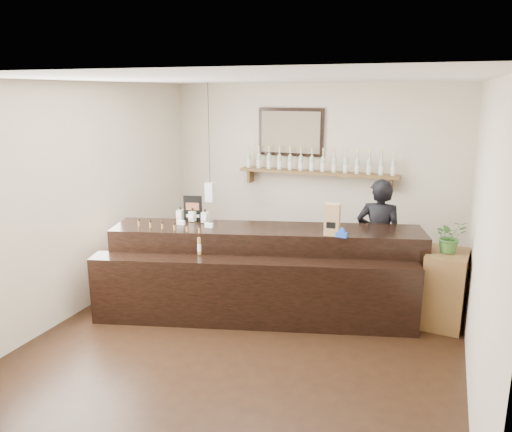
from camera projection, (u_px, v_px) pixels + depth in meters
name	position (u px, v px, depth m)	size (l,w,h in m)	color
ground	(254.00, 333.00, 5.69)	(5.00, 5.00, 0.00)	black
room_shell	(253.00, 186.00, 5.28)	(5.00, 5.00, 5.00)	beige
back_wall_decor	(302.00, 155.00, 7.46)	(2.66, 0.96, 1.69)	brown
counter	(262.00, 275.00, 6.11)	(3.83, 1.99, 1.23)	black
promo_sign	(193.00, 208.00, 6.37)	(0.24, 0.08, 0.33)	black
paper_bag	(332.00, 219.00, 5.75)	(0.17, 0.14, 0.37)	#966D48
tape_dispenser	(342.00, 234.00, 5.69)	(0.14, 0.07, 0.11)	blue
side_cabinet	(445.00, 288.00, 5.82)	(0.51, 0.66, 0.89)	brown
potted_plant	(450.00, 236.00, 5.66)	(0.34, 0.30, 0.38)	#396B2A
shopkeeper	(379.00, 232.00, 6.48)	(0.66, 0.44, 1.82)	black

